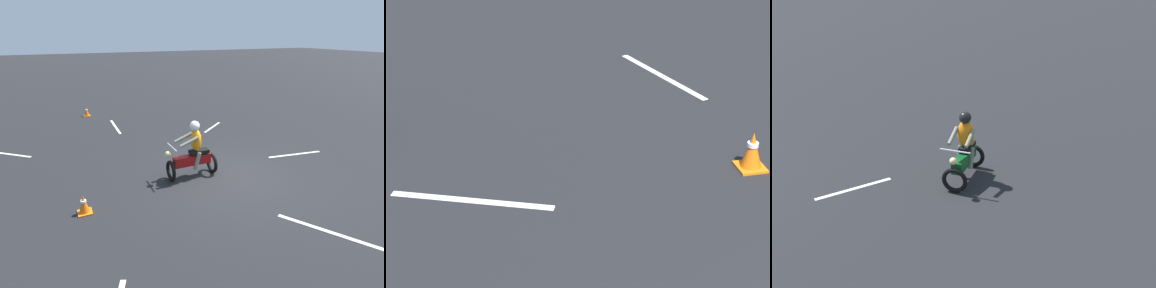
# 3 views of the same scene
# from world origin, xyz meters

# --- Properties ---
(ground_plane) EXTENTS (120.00, 120.00, 0.00)m
(ground_plane) POSITION_xyz_m (0.00, 0.00, 0.00)
(ground_plane) COLOR black
(motorcycle_rider_foreground) EXTENTS (0.70, 1.51, 1.66)m
(motorcycle_rider_foreground) POSITION_xyz_m (0.61, 1.08, 0.73)
(motorcycle_rider_foreground) COLOR black
(motorcycle_rider_foreground) RESTS_ON ground
(traffic_cone_near_right) EXTENTS (0.32, 0.32, 0.46)m
(traffic_cone_near_right) POSITION_xyz_m (-0.07, 4.16, 0.22)
(traffic_cone_near_right) COLOR orange
(traffic_cone_near_right) RESTS_ON ground
(traffic_cone_mid_left) EXTENTS (0.32, 0.32, 0.47)m
(traffic_cone_mid_left) POSITION_xyz_m (8.90, 3.09, 0.23)
(traffic_cone_mid_left) COLOR orange
(traffic_cone_mid_left) RESTS_ON ground
(lane_stripe_e) EXTENTS (2.20, 0.13, 0.01)m
(lane_stripe_e) POSITION_xyz_m (6.47, 2.16, 0.00)
(lane_stripe_e) COLOR silver
(lane_stripe_e) RESTS_ON ground
(lane_stripe_ne) EXTENTS (1.16, 1.33, 0.01)m
(lane_stripe_ne) POSITION_xyz_m (4.71, 6.07, 0.00)
(lane_stripe_ne) COLOR silver
(lane_stripe_ne) RESTS_ON ground
(lane_stripe_sw) EXTENTS (1.85, 1.18, 0.01)m
(lane_stripe_sw) POSITION_xyz_m (-2.93, -0.40, 0.00)
(lane_stripe_sw) COLOR silver
(lane_stripe_sw) RESTS_ON ground
(lane_stripe_s) EXTENTS (0.40, 1.97, 0.01)m
(lane_stripe_s) POSITION_xyz_m (0.64, -2.79, 0.00)
(lane_stripe_s) COLOR silver
(lane_stripe_s) RESTS_ON ground
(lane_stripe_se) EXTENTS (1.12, 1.36, 0.01)m
(lane_stripe_se) POSITION_xyz_m (4.60, -1.71, 0.00)
(lane_stripe_se) COLOR silver
(lane_stripe_se) RESTS_ON ground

